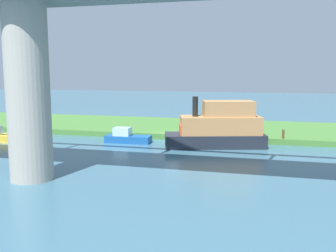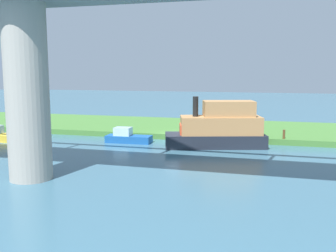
{
  "view_description": "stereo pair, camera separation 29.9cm",
  "coord_description": "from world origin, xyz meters",
  "px_view_note": "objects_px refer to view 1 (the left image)",
  "views": [
    {
      "loc": [
        -7.49,
        32.54,
        6.1
      ],
      "look_at": [
        -0.25,
        5.0,
        2.0
      ],
      "focal_mm": 40.84,
      "sensor_mm": 36.0,
      "label": 1
    },
    {
      "loc": [
        -7.78,
        32.46,
        6.1
      ],
      "look_at": [
        -0.25,
        5.0,
        2.0
      ],
      "focal_mm": 40.84,
      "sensor_mm": 36.0,
      "label": 2
    }
  ],
  "objects_px": {
    "bridge_pylon": "(28,94)",
    "skiff_small": "(218,128)",
    "person_on_bank": "(230,127)",
    "mooring_post": "(283,134)",
    "pontoon_yellow": "(127,137)"
  },
  "relations": [
    {
      "from": "person_on_bank",
      "to": "pontoon_yellow",
      "type": "xyz_separation_m",
      "value": [
        8.45,
        3.3,
        -0.74
      ]
    },
    {
      "from": "person_on_bank",
      "to": "skiff_small",
      "type": "distance_m",
      "value": 3.22
    },
    {
      "from": "bridge_pylon",
      "to": "skiff_small",
      "type": "height_order",
      "value": "bridge_pylon"
    },
    {
      "from": "person_on_bank",
      "to": "mooring_post",
      "type": "distance_m",
      "value": 4.6
    },
    {
      "from": "skiff_small",
      "to": "pontoon_yellow",
      "type": "relative_size",
      "value": 2.13
    },
    {
      "from": "bridge_pylon",
      "to": "pontoon_yellow",
      "type": "height_order",
      "value": "bridge_pylon"
    },
    {
      "from": "person_on_bank",
      "to": "skiff_small",
      "type": "bearing_deg",
      "value": 78.81
    },
    {
      "from": "pontoon_yellow",
      "to": "bridge_pylon",
      "type": "bearing_deg",
      "value": 84.42
    },
    {
      "from": "pontoon_yellow",
      "to": "person_on_bank",
      "type": "bearing_deg",
      "value": -158.69
    },
    {
      "from": "person_on_bank",
      "to": "pontoon_yellow",
      "type": "relative_size",
      "value": 0.35
    },
    {
      "from": "mooring_post",
      "to": "bridge_pylon",
      "type": "bearing_deg",
      "value": 45.75
    },
    {
      "from": "bridge_pylon",
      "to": "pontoon_yellow",
      "type": "bearing_deg",
      "value": -95.58
    },
    {
      "from": "bridge_pylon",
      "to": "person_on_bank",
      "type": "height_order",
      "value": "bridge_pylon"
    },
    {
      "from": "bridge_pylon",
      "to": "person_on_bank",
      "type": "xyz_separation_m",
      "value": [
        -9.62,
        -15.28,
        -3.67
      ]
    },
    {
      "from": "person_on_bank",
      "to": "skiff_small",
      "type": "xyz_separation_m",
      "value": [
        0.62,
        3.14,
        0.32
      ]
    }
  ]
}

